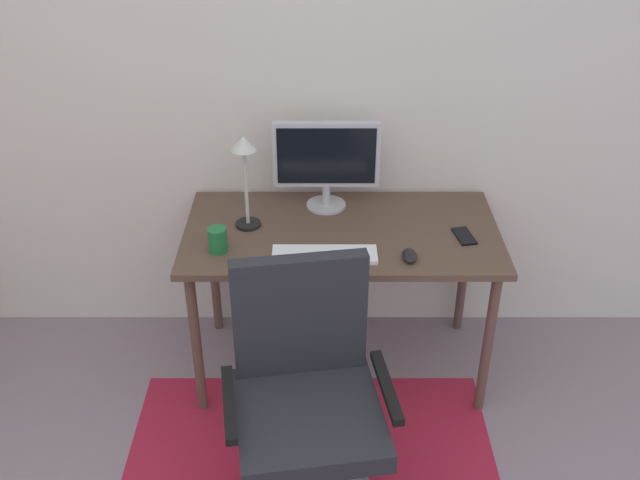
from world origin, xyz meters
name	(u,v)px	position (x,y,z in m)	size (l,w,h in m)	color
wall_back	(284,78)	(0.00, 2.20, 1.30)	(6.00, 0.10, 2.60)	silver
desk	(343,245)	(0.26, 1.78, 0.69)	(1.37, 0.71, 0.76)	brown
monitor	(328,159)	(0.20, 1.99, 1.00)	(0.47, 0.18, 0.41)	#B2B2B7
keyboard	(326,255)	(0.19, 1.56, 0.77)	(0.43, 0.13, 0.02)	white
computer_mouse	(411,256)	(0.53, 1.54, 0.78)	(0.06, 0.10, 0.03)	black
coffee_cup	(219,240)	(-0.25, 1.60, 0.82)	(0.08, 0.08, 0.11)	#1D6B31
cell_phone	(466,236)	(0.79, 1.71, 0.77)	(0.07, 0.14, 0.01)	black
desk_lamp	(246,163)	(-0.15, 1.81, 1.07)	(0.11, 0.11, 0.42)	black
office_chair	(308,415)	(0.12, 0.98, 0.45)	(0.64, 0.58, 1.03)	slate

